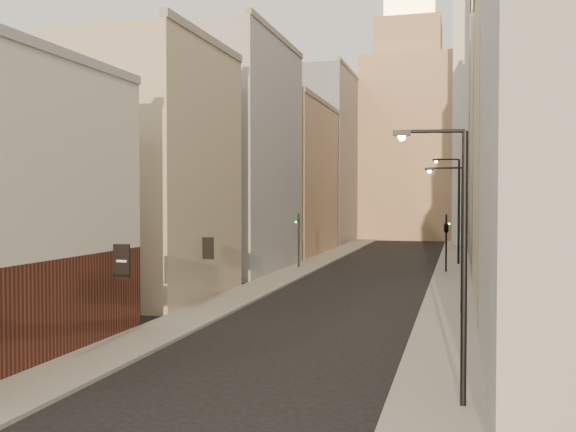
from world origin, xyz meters
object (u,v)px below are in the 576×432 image
object	(u,v)px
streetlamp_mid	(459,231)
traffic_light_left	(299,231)
streetlamp_far	(456,205)
streetlamp_near	(457,250)
traffic_light_right	(446,227)
clock_tower	(409,127)
white_tower	(484,106)

from	to	relation	value
streetlamp_mid	traffic_light_left	distance (m)	24.76
streetlamp_mid	streetlamp_far	xyz separation A→B (m)	(-0.35, 26.74, 1.15)
streetlamp_near	traffic_light_left	bearing A→B (deg)	101.82
streetlamp_near	traffic_light_right	xyz separation A→B (m)	(-1.10, 35.85, -0.87)
streetlamp_near	traffic_light_left	world-z (taller)	streetlamp_near
streetlamp_near	streetlamp_mid	bearing A→B (deg)	80.66
streetlamp_near	traffic_light_right	size ratio (longest dim) A/B	1.69
clock_tower	white_tower	world-z (taller)	clock_tower
traffic_light_right	traffic_light_left	bearing A→B (deg)	-3.02
clock_tower	traffic_light_left	distance (m)	49.75
streetlamp_mid	traffic_light_left	world-z (taller)	streetlamp_mid
white_tower	streetlamp_near	bearing A→B (deg)	-92.41
white_tower	traffic_light_right	distance (m)	36.98
white_tower	streetlamp_mid	xyz separation A→B (m)	(-2.94, -53.64, -14.00)
white_tower	streetlamp_far	xyz separation A→B (m)	(-3.29, -26.90, -12.85)
streetlamp_far	traffic_light_right	bearing A→B (deg)	-115.85
white_tower	streetlamp_mid	bearing A→B (deg)	-93.14
traffic_light_right	streetlamp_far	bearing A→B (deg)	-97.35
clock_tower	streetlamp_far	bearing A→B (deg)	-79.32
streetlamp_near	streetlamp_far	xyz separation A→B (m)	(-0.36, 42.66, 0.94)
traffic_light_left	traffic_light_right	bearing A→B (deg)	-159.73
white_tower	streetlamp_mid	distance (m)	55.52
streetlamp_near	white_tower	bearing A→B (deg)	78.20
clock_tower	streetlamp_near	size ratio (longest dim) A/B	5.32
clock_tower	streetlamp_near	distance (m)	84.92
streetlamp_mid	traffic_light_left	xyz separation A→B (m)	(-14.06, 20.35, -1.22)
streetlamp_far	traffic_light_right	world-z (taller)	streetlamp_far
white_tower	traffic_light_right	size ratio (longest dim) A/B	8.30
clock_tower	streetlamp_mid	xyz separation A→B (m)	(8.06, -67.64, -13.03)
clock_tower	white_tower	distance (m)	17.83
clock_tower	streetlamp_far	world-z (taller)	clock_tower
traffic_light_left	streetlamp_near	bearing A→B (deg)	133.33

